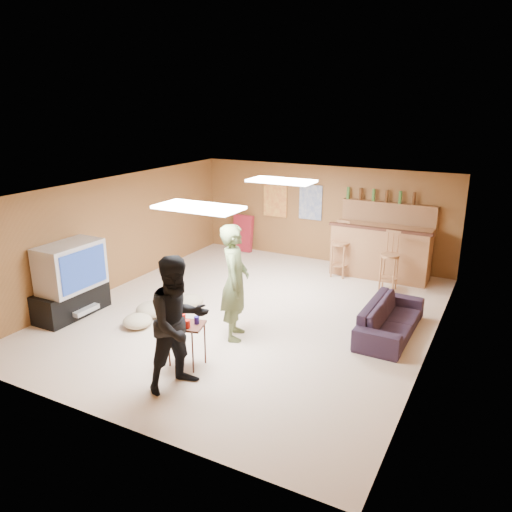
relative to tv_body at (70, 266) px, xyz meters
The scene contains 32 objects.
ground 3.18m from the tv_body, 29.51° to the left, with size 7.00×7.00×0.00m, color #C9AF99.
ceiling 3.31m from the tv_body, 29.51° to the left, with size 6.00×7.00×0.02m, color silver.
wall_back 5.66m from the tv_body, 62.08° to the left, with size 6.00×0.02×2.20m, color brown.
wall_front 3.33m from the tv_body, 37.04° to the right, with size 6.00×0.02×2.20m, color brown.
wall_left 1.55m from the tv_body, 103.13° to the left, with size 0.02×7.00×2.20m, color brown.
wall_right 5.85m from the tv_body, 14.87° to the left, with size 0.02×7.00×2.20m, color brown.
tv_stand 0.65m from the tv_body, behind, with size 0.55×1.30×0.50m, color black.
dvd_box 0.76m from the tv_body, ahead, with size 0.35×0.50×0.08m, color #B2B2B7.
tv_body is the anchor object (origin of this frame).
tv_screen 0.31m from the tv_body, ahead, with size 0.02×0.95×0.65m, color navy.
bar_counter 6.09m from the tv_body, 47.00° to the left, with size 2.00×0.60×1.10m, color brown.
bar_lip 5.91m from the tv_body, 45.34° to the left, with size 2.10×0.12×0.05m, color #391A12.
bar_shelf 6.45m from the tv_body, 49.74° to the left, with size 2.00×0.18×0.05m, color brown.
bar_backing 6.44m from the tv_body, 49.85° to the left, with size 2.00×0.14×0.60m, color brown.
poster_left 5.19m from the tv_body, 73.70° to the left, with size 0.60×0.03×0.85m, color #BF3F26.
poster_right 5.51m from the tv_body, 64.65° to the left, with size 0.55×0.03×0.80m, color #334C99.
folding_chair_stack 4.86m from the tv_body, 82.29° to the left, with size 0.50×0.14×0.90m, color maroon.
ceiling_panel_front 2.94m from the tv_body, ahead, with size 1.20×0.60×0.04m, color white.
ceiling_panel_back 3.99m from the tv_body, 45.54° to the left, with size 1.20×0.60×0.04m, color white.
person_olive 2.93m from the tv_body, 11.72° to the left, with size 0.67×0.44×1.83m, color #4E5B34.
person_black 3.11m from the tv_body, 18.29° to the right, with size 0.86×0.67×1.78m, color black.
sofa 5.36m from the tv_body, 19.98° to the left, with size 1.81×0.71×0.53m, color black.
tray_table 2.81m from the tv_body, 10.14° to the right, with size 0.48×0.38×0.62m, color #391A12.
cup_red_near 2.66m from the tv_body, ahead, with size 0.08×0.08×0.11m, color red.
cup_red_far 2.86m from the tv_body, 11.50° to the right, with size 0.08×0.08×0.11m, color red.
cup_blue 2.86m from the tv_body, ahead, with size 0.07×0.07×0.10m, color navy.
bar_stool_left 5.32m from the tv_body, 50.41° to the left, with size 0.35×0.35×1.12m, color brown, non-canonical shape.
bar_stool_right 5.86m from the tv_body, 39.68° to the left, with size 0.39×0.39×1.23m, color brown, non-canonical shape.
cushion_near_tv 1.54m from the tv_body, 27.16° to the left, with size 0.54×0.54×0.24m, color tan.
cushion_mid 2.13m from the tv_body, 39.32° to the left, with size 0.48×0.48×0.22m, color tan.
cushion_far 1.50m from the tv_body, ahead, with size 0.48×0.48×0.22m, color tan.
bottle_row 6.32m from the tv_body, 51.01° to the left, with size 1.48×0.08×0.26m, color #3F7233, non-canonical shape.
Camera 1 is at (3.85, -7.10, 3.57)m, focal length 35.00 mm.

